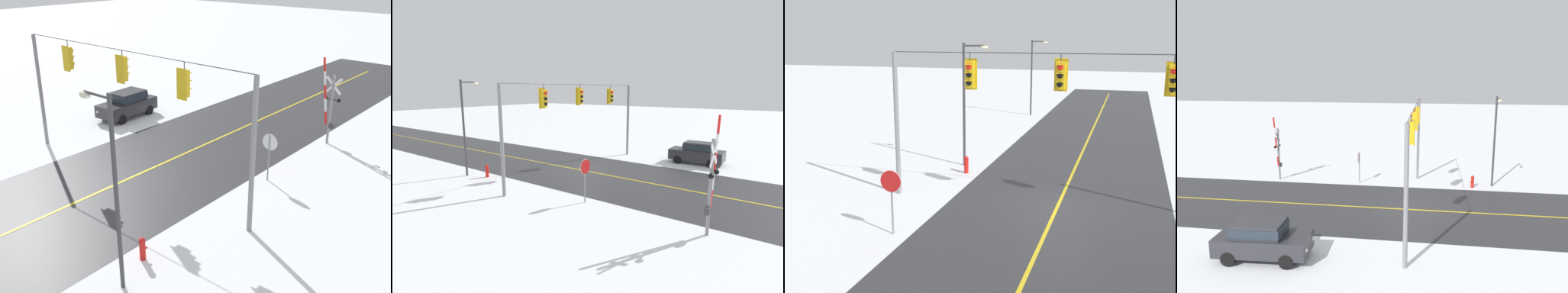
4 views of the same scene
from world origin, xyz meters
The scene contains 8 objects.
ground_plane centered at (0.00, 0.00, 0.00)m, with size 160.00×160.00×0.00m, color white.
road_asphalt centered at (0.00, 6.00, 0.00)m, with size 9.00×80.00×0.01m, color #303033.
lane_centre_line centered at (0.00, 6.00, 0.01)m, with size 0.14×72.00×0.01m, color gold.
signal_span centered at (0.05, -0.01, 4.27)m, with size 14.20×0.47×6.22m.
stop_sign centered at (-5.15, -4.27, 1.71)m, with size 0.80×0.09×2.35m.
streetlamp_near centered at (-5.59, 5.44, 3.92)m, with size 1.39×0.28×6.50m.
streetlamp_far centered at (-5.59, 23.40, 3.92)m, with size 1.39×0.28×6.50m.
fire_hydrant centered at (-5.20, 3.99, 0.47)m, with size 0.24×0.31×0.88m.
Camera 3 is at (2.61, -18.95, 6.88)m, focal length 45.31 mm.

